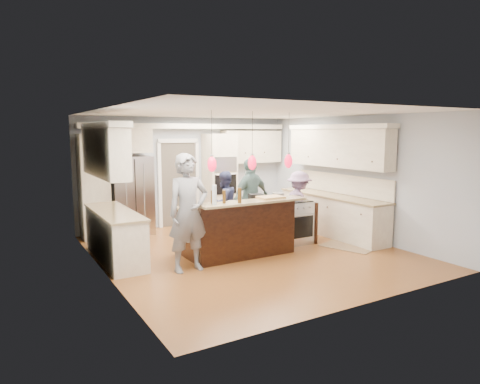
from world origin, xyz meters
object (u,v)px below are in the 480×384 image
Objects in this scene: kitchen_island at (236,229)px; person_far_left at (224,203)px; person_bar_end at (188,213)px; refrigerator at (131,196)px; island_range at (292,222)px.

kitchen_island is 1.64m from person_far_left.
person_bar_end is at bearing -156.85° from kitchen_island.
person_far_left is (0.55, 1.53, 0.24)m from kitchen_island.
kitchen_island is (1.30, -2.57, -0.42)m from refrigerator.
refrigerator is 3.71m from island_range.
island_range is 0.46× the size of person_bar_end.
refrigerator is at bearing 88.91° from person_bar_end.
refrigerator is 2.91m from kitchen_island.
person_bar_end is at bearing 32.56° from person_far_left.
person_far_left reaches higher than island_range.
refrigerator is 0.90× the size of person_bar_end.
person_bar_end reaches higher than refrigerator.
island_range is (1.41, 0.08, -0.03)m from kitchen_island.
refrigerator is 2.14m from person_far_left.
person_far_left is (1.78, 2.05, -0.27)m from person_bar_end.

